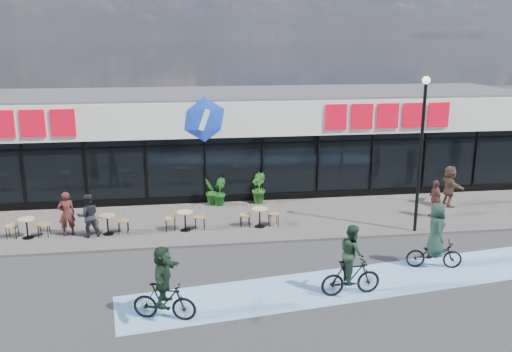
# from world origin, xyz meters

# --- Properties ---
(ground) EXTENTS (120.00, 120.00, 0.00)m
(ground) POSITION_xyz_m (0.00, 0.00, 0.00)
(ground) COLOR #28282B
(ground) RESTS_ON ground
(sidewalk) EXTENTS (44.00, 5.00, 0.10)m
(sidewalk) POSITION_xyz_m (0.00, 4.50, 0.05)
(sidewalk) COLOR #504A47
(sidewalk) RESTS_ON ground
(bike_lane) EXTENTS (14.17, 4.13, 0.01)m
(bike_lane) POSITION_xyz_m (4.00, -1.50, 0.01)
(bike_lane) COLOR #6C9DCD
(bike_lane) RESTS_ON ground
(building) EXTENTS (30.60, 6.57, 4.75)m
(building) POSITION_xyz_m (-0.00, 9.93, 2.34)
(building) COLOR black
(building) RESTS_ON ground
(lamp_post) EXTENTS (0.28, 0.28, 5.72)m
(lamp_post) POSITION_xyz_m (7.57, 2.30, 3.46)
(lamp_post) COLOR black
(lamp_post) RESTS_ON sidewalk
(bistro_set_2) EXTENTS (1.54, 0.62, 0.90)m
(bistro_set_2) POSITION_xyz_m (-6.60, 3.64, 0.56)
(bistro_set_2) COLOR tan
(bistro_set_2) RESTS_ON sidewalk
(bistro_set_3) EXTENTS (1.54, 0.62, 0.90)m
(bistro_set_3) POSITION_xyz_m (-3.78, 3.64, 0.56)
(bistro_set_3) COLOR tan
(bistro_set_3) RESTS_ON sidewalk
(bistro_set_4) EXTENTS (1.54, 0.62, 0.90)m
(bistro_set_4) POSITION_xyz_m (-0.95, 3.64, 0.56)
(bistro_set_4) COLOR tan
(bistro_set_4) RESTS_ON sidewalk
(bistro_set_5) EXTENTS (1.54, 0.62, 0.90)m
(bistro_set_5) POSITION_xyz_m (1.87, 3.64, 0.56)
(bistro_set_5) COLOR tan
(bistro_set_5) RESTS_ON sidewalk
(potted_plant_left) EXTENTS (0.69, 0.78, 1.19)m
(potted_plant_left) POSITION_xyz_m (0.22, 6.60, 0.69)
(potted_plant_left) COLOR #1F5A19
(potted_plant_left) RESTS_ON sidewalk
(potted_plant_mid) EXTENTS (0.75, 0.85, 1.32)m
(potted_plant_mid) POSITION_xyz_m (2.26, 6.65, 0.76)
(potted_plant_mid) COLOR #215317
(potted_plant_mid) RESTS_ON sidewalk
(potted_plant_right) EXTENTS (0.59, 0.70, 1.18)m
(potted_plant_right) POSITION_xyz_m (0.55, 6.52, 0.69)
(potted_plant_right) COLOR #185518
(potted_plant_right) RESTS_ON sidewalk
(patron_left) EXTENTS (0.69, 0.56, 1.65)m
(patron_left) POSITION_xyz_m (-5.21, 3.66, 0.93)
(patron_left) COLOR #481B19
(patron_left) RESTS_ON sidewalk
(patron_right) EXTENTS (0.91, 0.79, 1.61)m
(patron_right) POSITION_xyz_m (-4.42, 3.39, 0.91)
(patron_right) COLOR black
(patron_right) RESTS_ON sidewalk
(pedestrian_a) EXTENTS (0.40, 0.91, 1.53)m
(pedestrian_a) POSITION_xyz_m (9.00, 3.72, 0.87)
(pedestrian_a) COLOR #552C2B
(pedestrian_a) RESTS_ON sidewalk
(pedestrian_b) EXTENTS (0.52, 1.63, 1.76)m
(pedestrian_b) POSITION_xyz_m (10.28, 5.02, 0.98)
(pedestrian_b) COLOR #4F3629
(pedestrian_b) RESTS_ON sidewalk
(cyclist_a) EXTENTS (1.79, 0.84, 2.10)m
(cyclist_a) POSITION_xyz_m (3.63, -2.18, 0.88)
(cyclist_a) COLOR black
(cyclist_a) RESTS_ON ground
(cyclist_b) EXTENTS (1.84, 0.97, 2.16)m
(cyclist_b) POSITION_xyz_m (6.84, -0.74, 0.83)
(cyclist_b) COLOR black
(cyclist_b) RESTS_ON ground
(cyclist_c) EXTENTS (1.76, 1.54, 2.03)m
(cyclist_c) POSITION_xyz_m (-1.59, -2.85, 0.92)
(cyclist_c) COLOR black
(cyclist_c) RESTS_ON ground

